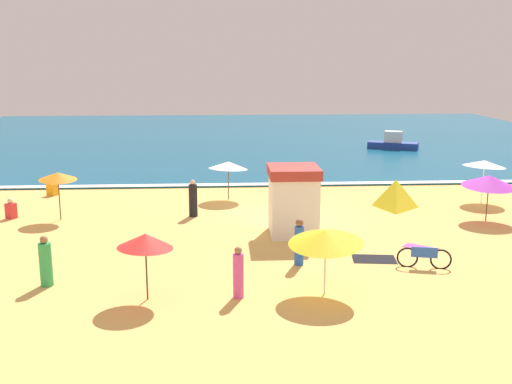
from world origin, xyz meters
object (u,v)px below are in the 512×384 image
Objects in this scene: beachgoer_4 at (193,200)px; lifeguard_cabana at (293,200)px; beach_umbrella_1 at (58,176)px; beachgoer_1 at (299,243)px; beach_umbrella_8 at (145,241)px; beachgoer_2 at (52,189)px; small_boat_0 at (393,143)px; beach_umbrella_3 at (484,164)px; beachgoer_0 at (11,209)px; beach_tent at (396,193)px; beachgoer_5 at (46,263)px; beach_umbrella_6 at (489,181)px; beach_umbrella_4 at (228,165)px; beachgoer_3 at (238,274)px; beach_umbrella_0 at (326,237)px; parked_bicycle at (424,257)px.

lifeguard_cabana is at bearing -36.54° from beachgoer_4.
beach_umbrella_1 reaches higher than beachgoer_1.
beachgoer_2 is at bearing 114.75° from beach_umbrella_8.
beach_umbrella_3 is at bearing -91.86° from small_boat_0.
beachgoer_0 is 0.55× the size of beachgoer_4.
beachgoer_0 is at bearing -176.22° from beach_tent.
beach_tent is 1.61× the size of beachgoer_5.
beachgoer_1 is 0.97× the size of beachgoer_4.
beach_umbrella_8 reaches higher than beachgoer_5.
lifeguard_cabana is 11.31m from beach_umbrella_3.
beach_umbrella_8 is (-13.85, -8.14, 0.03)m from beach_umbrella_6.
beach_umbrella_4 reaches higher than small_boat_0.
beachgoer_1 is 1.92× the size of beachgoer_2.
small_boat_0 reaches higher than beach_tent.
beachgoer_4 is (-3.93, 6.78, -0.01)m from beachgoer_1.
beach_umbrella_6 is 0.95× the size of beach_tent.
beachgoer_4 is (5.85, 0.24, -1.18)m from beach_umbrella_1.
beach_umbrella_6 reaches higher than beachgoer_4.
small_boat_0 is (15.74, 29.30, -1.27)m from beach_umbrella_8.
beachgoer_4 reaches higher than beach_tent.
beach_umbrella_3 is 1.73× the size of beachgoer_1.
lifeguard_cabana is 25.18m from small_boat_0.
beach_umbrella_3 is at bearing -5.76° from beach_umbrella_4.
beach_umbrella_8 is 3.68m from beachgoer_5.
beachgoer_3 is at bearing -137.05° from beach_umbrella_3.
beach_umbrella_3 is at bearing 40.50° from beachgoer_1.
beach_umbrella_3 is at bearing 29.20° from beachgoer_5.
beach_tent is (-3.28, 2.75, -1.11)m from beach_umbrella_6.
small_boat_0 is at bearing 74.32° from beach_tent.
beachgoer_2 is at bearing 168.62° from beach_tent.
beach_umbrella_3 reaches higher than beachgoer_0.
beachgoer_0 is at bearing -161.97° from beach_umbrella_4.
beach_umbrella_8 reaches higher than beach_tent.
beach_umbrella_0 reaches higher than small_boat_0.
beachgoer_2 is (-17.19, 3.46, -0.31)m from beach_tent.
beach_umbrella_1 reaches higher than beach_umbrella_6.
beach_tent is 3.09× the size of beachgoer_2.
beach_umbrella_0 reaches higher than beach_umbrella_8.
beachgoer_5 reaches higher than parked_bicycle.
beach_umbrella_3 is 22.01m from beachgoer_2.
beachgoer_4 reaches higher than beachgoer_5.
beachgoer_2 is (-11.71, 7.85, -1.06)m from lifeguard_cabana.
beach_umbrella_6 is at bearing -40.02° from beach_tent.
beachgoer_3 is (-6.37, -2.23, 0.36)m from parked_bicycle.
beach_umbrella_4 is 3.29× the size of beachgoer_2.
beach_umbrella_0 is at bearing -77.95° from beach_umbrella_4.
lifeguard_cabana is 0.99× the size of beach_umbrella_3.
small_boat_0 is (13.06, 29.30, -0.21)m from beachgoer_3.
lifeguard_cabana reaches higher than beach_umbrella_8.
beach_umbrella_4 is 1.66× the size of beachgoer_4.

